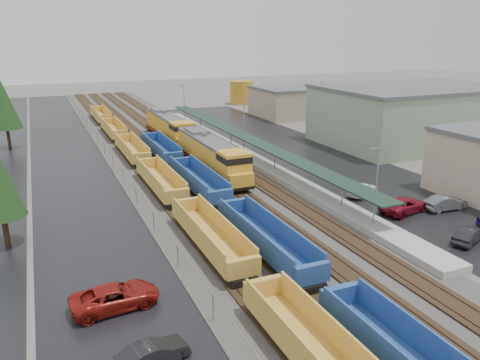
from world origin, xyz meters
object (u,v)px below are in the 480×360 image
object	(u,v)px
locomotive_trail	(169,127)
well_string_yellow	(160,181)
locomotive_lead	(212,155)
parked_car_west_c	(115,297)
parked_car_west_b	(153,354)
parked_car_east_c	(363,189)
parked_car_east_b	(404,205)
parked_car_east_a	(469,235)
storage_tank	(242,92)
parked_car_east_e	(445,203)
well_string_blue	(266,239)

from	to	relation	value
locomotive_trail	well_string_yellow	world-z (taller)	locomotive_trail
well_string_yellow	locomotive_lead	bearing A→B (deg)	27.44
locomotive_trail	parked_car_west_c	distance (m)	51.16
parked_car_west_b	parked_car_east_c	size ratio (longest dim) A/B	0.85
locomotive_lead	parked_car_west_c	size ratio (longest dim) A/B	3.61
locomotive_trail	parked_car_east_b	size ratio (longest dim) A/B	3.76
locomotive_lead	parked_car_east_a	distance (m)	32.07
parked_car_west_c	parked_car_east_a	size ratio (longest dim) A/B	1.37
storage_tank	parked_car_west_b	world-z (taller)	storage_tank
locomotive_lead	parked_car_west_b	bearing A→B (deg)	-115.27
locomotive_lead	parked_car_west_b	xyz separation A→B (m)	(-15.97, -33.83, -1.87)
well_string_yellow	parked_car_east_e	distance (m)	31.47
locomotive_trail	storage_tank	xyz separation A→B (m)	(30.04, 37.85, 0.47)
parked_car_east_e	parked_car_west_b	bearing A→B (deg)	111.84
locomotive_trail	parked_car_east_a	size ratio (longest dim) A/B	4.96
well_string_blue	storage_tank	distance (m)	89.40
parked_car_west_b	parked_car_east_b	bearing A→B (deg)	-77.96
locomotive_trail	parked_car_east_a	distance (m)	51.88
well_string_yellow	parked_car_east_c	distance (m)	23.45
well_string_blue	parked_car_east_c	bearing A→B (deg)	27.77
locomotive_trail	well_string_yellow	xyz separation A→B (m)	(-8.00, -25.15, -1.35)
parked_car_east_b	parked_car_west_b	bearing A→B (deg)	100.70
locomotive_trail	parked_car_east_a	bearing A→B (deg)	-75.07
parked_car_west_b	parked_car_east_a	distance (m)	29.71
parked_car_east_a	parked_car_east_e	world-z (taller)	parked_car_east_e
locomotive_lead	storage_tank	xyz separation A→B (m)	(30.04, 58.85, 0.47)
parked_car_east_c	well_string_blue	bearing A→B (deg)	93.39
locomotive_trail	parked_car_east_e	bearing A→B (deg)	-67.69
parked_car_east_e	parked_car_east_b	bearing A→B (deg)	77.72
locomotive_trail	well_string_blue	distance (m)	44.99
locomotive_trail	parked_car_west_b	world-z (taller)	locomotive_trail
parked_car_east_b	parked_car_east_c	size ratio (longest dim) A/B	1.16
storage_tank	parked_car_west_b	size ratio (longest dim) A/B	1.47
well_string_yellow	parked_car_east_b	bearing A→B (deg)	-38.41
locomotive_trail	storage_tank	bearing A→B (deg)	51.57
well_string_yellow	parked_car_east_a	bearing A→B (deg)	-49.43
storage_tank	parked_car_west_b	distance (m)	103.50
locomotive_lead	parked_car_east_c	size ratio (longest dim) A/B	4.38
locomotive_lead	storage_tank	distance (m)	66.08
well_string_yellow	parked_car_east_e	bearing A→B (deg)	-35.10
locomotive_lead	parked_car_west_b	distance (m)	37.46
locomotive_lead	well_string_yellow	world-z (taller)	locomotive_lead
parked_car_west_b	parked_car_east_c	bearing A→B (deg)	-68.28
storage_tank	parked_car_west_c	size ratio (longest dim) A/B	1.03
locomotive_trail	parked_car_east_b	xyz separation A→B (m)	(13.30, -42.04, -1.76)
parked_car_west_b	parked_car_east_c	distance (m)	34.44
well_string_yellow	storage_tank	xyz separation A→B (m)	(38.04, 63.01, 1.82)
parked_car_west_b	parked_car_east_b	xyz separation A→B (m)	(29.28, 12.79, 0.11)
well_string_blue	parked_car_east_e	size ratio (longest dim) A/B	18.40
locomotive_trail	parked_car_west_c	world-z (taller)	locomotive_trail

